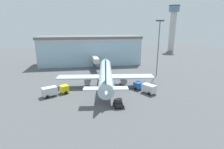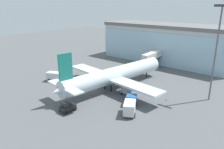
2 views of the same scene
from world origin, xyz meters
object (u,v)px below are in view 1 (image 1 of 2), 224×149
(control_tower, at_px, (173,25))
(apron_light_mast, at_px, (159,44))
(baggage_cart, at_px, (119,84))
(safety_cone_wingtip, at_px, (145,81))
(airplane, at_px, (106,75))
(fuel_truck, at_px, (145,87))
(catering_truck, at_px, (55,90))
(pushback_tug, at_px, (118,103))
(jet_bridge, at_px, (95,60))
(safety_cone_nose, at_px, (109,94))

(control_tower, distance_m, apron_light_mast, 74.95)
(baggage_cart, bearing_deg, safety_cone_wingtip, 147.35)
(airplane, height_order, fuel_truck, airplane)
(catering_truck, relative_size, baggage_cart, 2.41)
(baggage_cart, bearing_deg, pushback_tug, 30.37)
(jet_bridge, xyz_separation_m, pushback_tug, (1.94, -39.02, -3.33))
(fuel_truck, bearing_deg, baggage_cart, 13.52)
(jet_bridge, height_order, control_tower, control_tower)
(apron_light_mast, bearing_deg, safety_cone_nose, -142.40)
(pushback_tug, bearing_deg, airplane, 4.30)
(jet_bridge, bearing_deg, airplane, -178.40)
(control_tower, xyz_separation_m, airplane, (-61.80, -71.03, -16.01))
(control_tower, relative_size, safety_cone_wingtip, 60.66)
(airplane, relative_size, pushback_tug, 10.96)
(control_tower, height_order, catering_truck, control_tower)
(jet_bridge, xyz_separation_m, airplane, (1.28, -22.81, -0.73))
(apron_light_mast, xyz_separation_m, safety_cone_nose, (-21.88, -16.85, -12.05))
(pushback_tug, height_order, safety_cone_wingtip, pushback_tug)
(apron_light_mast, height_order, airplane, apron_light_mast)
(airplane, relative_size, catering_truck, 4.73)
(jet_bridge, distance_m, baggage_cart, 24.72)
(catering_truck, xyz_separation_m, safety_cone_nose, (15.23, -2.94, -1.19))
(control_tower, height_order, baggage_cart, control_tower)
(fuel_truck, height_order, baggage_cart, fuel_truck)
(jet_bridge, relative_size, control_tower, 0.35)
(safety_cone_nose, bearing_deg, control_tower, 52.08)
(pushback_tug, bearing_deg, control_tower, -33.06)
(apron_light_mast, xyz_separation_m, fuel_truck, (-10.93, -16.25, -10.86))
(airplane, xyz_separation_m, safety_cone_wingtip, (14.17, 1.45, -3.31))
(control_tower, distance_m, safety_cone_wingtip, 86.50)
(airplane, height_order, pushback_tug, airplane)
(airplane, xyz_separation_m, baggage_cart, (4.24, -0.98, -3.08))
(jet_bridge, xyz_separation_m, apron_light_mast, (22.88, -14.63, 8.02))
(pushback_tug, xyz_separation_m, safety_cone_nose, (-0.94, 7.55, -0.70))
(safety_cone_wingtip, bearing_deg, safety_cone_nose, -145.00)
(jet_bridge, relative_size, apron_light_mast, 0.56)
(jet_bridge, relative_size, airplane, 0.33)
(apron_light_mast, bearing_deg, jet_bridge, 147.40)
(airplane, bearing_deg, jet_bridge, 11.56)
(control_tower, bearing_deg, safety_cone_wingtip, -124.39)
(safety_cone_wingtip, bearing_deg, apron_light_mast, 42.18)
(safety_cone_nose, xyz_separation_m, safety_cone_wingtip, (14.44, 10.11, 0.00))
(safety_cone_nose, bearing_deg, baggage_cart, 59.55)
(airplane, bearing_deg, control_tower, -32.68)
(jet_bridge, bearing_deg, apron_light_mast, -124.20)
(jet_bridge, height_order, airplane, airplane)
(control_tower, xyz_separation_m, baggage_cart, (-57.56, -72.01, -19.09))
(baggage_cart, bearing_deg, jet_bridge, -123.35)
(catering_truck, distance_m, fuel_truck, 26.28)
(fuel_truck, bearing_deg, airplane, 24.21)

